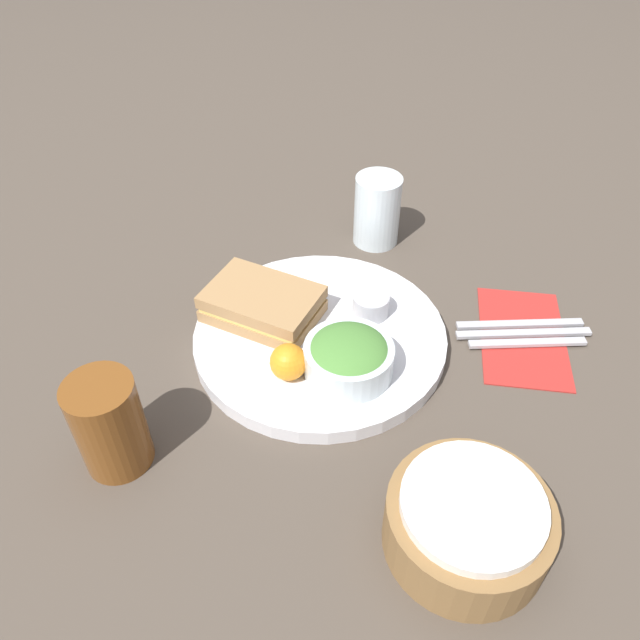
{
  "coord_description": "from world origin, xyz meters",
  "views": [
    {
      "loc": [
        -0.08,
        0.58,
        0.58
      ],
      "look_at": [
        0.0,
        0.0,
        0.04
      ],
      "focal_mm": 35.0,
      "sensor_mm": 36.0,
      "label": 1
    }
  ],
  "objects_px": {
    "plate": "(320,337)",
    "knife": "(523,333)",
    "drink_glass": "(109,424)",
    "spoon": "(527,343)",
    "water_glass": "(377,210)",
    "bread_basket": "(468,523)",
    "dressing_cup": "(371,305)",
    "salad_bowl": "(349,356)",
    "fork": "(520,324)",
    "sandwich": "(263,304)"
  },
  "relations": [
    {
      "from": "plate",
      "to": "knife",
      "type": "bearing_deg",
      "value": -169.47
    },
    {
      "from": "drink_glass",
      "to": "spoon",
      "type": "xyz_separation_m",
      "value": [
        -0.46,
        -0.24,
        -0.05
      ]
    },
    {
      "from": "plate",
      "to": "knife",
      "type": "relative_size",
      "value": 1.82
    },
    {
      "from": "plate",
      "to": "water_glass",
      "type": "relative_size",
      "value": 2.97
    },
    {
      "from": "bread_basket",
      "to": "spoon",
      "type": "height_order",
      "value": "bread_basket"
    },
    {
      "from": "drink_glass",
      "to": "knife",
      "type": "bearing_deg",
      "value": -150.54
    },
    {
      "from": "dressing_cup",
      "to": "spoon",
      "type": "relative_size",
      "value": 0.32
    },
    {
      "from": "bread_basket",
      "to": "plate",
      "type": "bearing_deg",
      "value": -55.12
    },
    {
      "from": "salad_bowl",
      "to": "drink_glass",
      "type": "relative_size",
      "value": 0.93
    },
    {
      "from": "bread_basket",
      "to": "fork",
      "type": "relative_size",
      "value": 0.93
    },
    {
      "from": "drink_glass",
      "to": "bread_basket",
      "type": "height_order",
      "value": "drink_glass"
    },
    {
      "from": "bread_basket",
      "to": "water_glass",
      "type": "height_order",
      "value": "water_glass"
    },
    {
      "from": "knife",
      "to": "salad_bowl",
      "type": "bearing_deg",
      "value": -163.45
    },
    {
      "from": "dressing_cup",
      "to": "drink_glass",
      "type": "distance_m",
      "value": 0.36
    },
    {
      "from": "sandwich",
      "to": "fork",
      "type": "bearing_deg",
      "value": -172.22
    },
    {
      "from": "sandwich",
      "to": "water_glass",
      "type": "relative_size",
      "value": 1.51
    },
    {
      "from": "dressing_cup",
      "to": "fork",
      "type": "xyz_separation_m",
      "value": [
        -0.2,
        -0.02,
        -0.03
      ]
    },
    {
      "from": "salad_bowl",
      "to": "knife",
      "type": "distance_m",
      "value": 0.25
    },
    {
      "from": "water_glass",
      "to": "bread_basket",
      "type": "bearing_deg",
      "value": 104.03
    },
    {
      "from": "fork",
      "to": "dressing_cup",
      "type": "bearing_deg",
      "value": 175.89
    },
    {
      "from": "plate",
      "to": "salad_bowl",
      "type": "relative_size",
      "value": 3.03
    },
    {
      "from": "drink_glass",
      "to": "plate",
      "type": "bearing_deg",
      "value": -132.57
    },
    {
      "from": "sandwich",
      "to": "spoon",
      "type": "xyz_separation_m",
      "value": [
        -0.35,
        -0.01,
        -0.03
      ]
    },
    {
      "from": "water_glass",
      "to": "spoon",
      "type": "bearing_deg",
      "value": 135.45
    },
    {
      "from": "plate",
      "to": "salad_bowl",
      "type": "distance_m",
      "value": 0.09
    },
    {
      "from": "plate",
      "to": "water_glass",
      "type": "bearing_deg",
      "value": -102.46
    },
    {
      "from": "sandwich",
      "to": "knife",
      "type": "bearing_deg",
      "value": -175.19
    },
    {
      "from": "fork",
      "to": "knife",
      "type": "height_order",
      "value": "same"
    },
    {
      "from": "sandwich",
      "to": "fork",
      "type": "height_order",
      "value": "sandwich"
    },
    {
      "from": "knife",
      "to": "sandwich",
      "type": "bearing_deg",
      "value": 174.29
    },
    {
      "from": "plate",
      "to": "salad_bowl",
      "type": "height_order",
      "value": "salad_bowl"
    },
    {
      "from": "fork",
      "to": "knife",
      "type": "xyz_separation_m",
      "value": [
        -0.0,
        0.02,
        0.0
      ]
    },
    {
      "from": "sandwich",
      "to": "bread_basket",
      "type": "bearing_deg",
      "value": 132.97
    },
    {
      "from": "plate",
      "to": "water_glass",
      "type": "xyz_separation_m",
      "value": [
        -0.05,
        -0.24,
        0.04
      ]
    },
    {
      "from": "bread_basket",
      "to": "spoon",
      "type": "relative_size",
      "value": 1.03
    },
    {
      "from": "sandwich",
      "to": "fork",
      "type": "xyz_separation_m",
      "value": [
        -0.34,
        -0.05,
        -0.03
      ]
    },
    {
      "from": "drink_glass",
      "to": "bread_basket",
      "type": "relative_size",
      "value": 0.73
    },
    {
      "from": "drink_glass",
      "to": "bread_basket",
      "type": "bearing_deg",
      "value": 172.78
    },
    {
      "from": "water_glass",
      "to": "sandwich",
      "type": "bearing_deg",
      "value": 59.24
    },
    {
      "from": "plate",
      "to": "bread_basket",
      "type": "bearing_deg",
      "value": 124.88
    },
    {
      "from": "dressing_cup",
      "to": "drink_glass",
      "type": "relative_size",
      "value": 0.42
    },
    {
      "from": "knife",
      "to": "fork",
      "type": "bearing_deg",
      "value": 90.0
    },
    {
      "from": "salad_bowl",
      "to": "spoon",
      "type": "xyz_separation_m",
      "value": [
        -0.23,
        -0.1,
        -0.04
      ]
    },
    {
      "from": "spoon",
      "to": "water_glass",
      "type": "relative_size",
      "value": 1.4
    },
    {
      "from": "sandwich",
      "to": "salad_bowl",
      "type": "bearing_deg",
      "value": 145.44
    },
    {
      "from": "bread_basket",
      "to": "spoon",
      "type": "xyz_separation_m",
      "value": [
        -0.09,
        -0.29,
        -0.03
      ]
    },
    {
      "from": "plate",
      "to": "spoon",
      "type": "distance_m",
      "value": 0.27
    },
    {
      "from": "plate",
      "to": "sandwich",
      "type": "relative_size",
      "value": 1.97
    },
    {
      "from": "plate",
      "to": "fork",
      "type": "bearing_deg",
      "value": -165.68
    },
    {
      "from": "sandwich",
      "to": "fork",
      "type": "distance_m",
      "value": 0.35
    }
  ]
}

